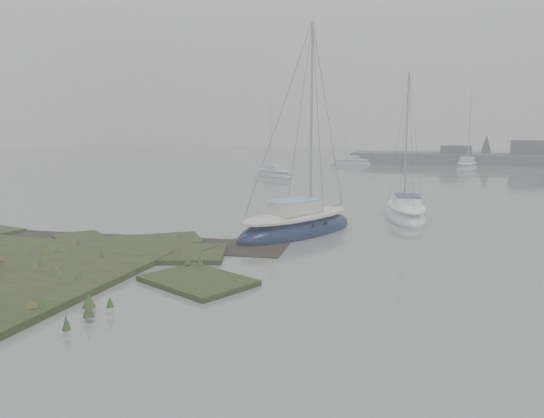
% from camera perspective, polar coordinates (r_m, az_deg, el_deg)
% --- Properties ---
extents(ground, '(160.00, 160.00, 0.00)m').
position_cam_1_polar(ground, '(47.00, 7.67, 2.53)').
color(ground, slate).
rests_on(ground, ground).
extents(sailboat_main, '(5.64, 8.02, 10.86)m').
position_cam_1_polar(sailboat_main, '(25.76, 2.71, -1.94)').
color(sailboat_main, black).
rests_on(sailboat_main, ground).
extents(sailboat_white, '(3.24, 6.55, 8.85)m').
position_cam_1_polar(sailboat_white, '(30.81, 14.18, -0.52)').
color(sailboat_white, silver).
rests_on(sailboat_white, ground).
extents(sailboat_far_a, '(5.63, 5.25, 8.19)m').
position_cam_1_polar(sailboat_far_a, '(54.30, 0.21, 3.73)').
color(sailboat_far_a, '#ACB2B6').
rests_on(sailboat_far_a, ground).
extents(sailboat_far_b, '(3.06, 7.08, 9.68)m').
position_cam_1_polar(sailboat_far_b, '(67.60, 20.22, 4.25)').
color(sailboat_far_b, '#9DA2A6').
rests_on(sailboat_far_b, ground).
extents(sailboat_far_c, '(5.51, 2.22, 7.59)m').
position_cam_1_polar(sailboat_far_c, '(72.74, 8.44, 4.95)').
color(sailboat_far_c, '#B8BEC3').
rests_on(sailboat_far_c, ground).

